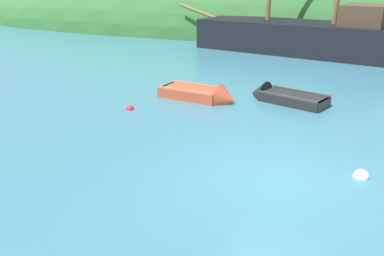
{
  "coord_description": "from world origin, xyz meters",
  "views": [
    {
      "loc": [
        1.1,
        -8.6,
        4.34
      ],
      "look_at": [
        -2.92,
        2.25,
        0.11
      ],
      "focal_mm": 39.23,
      "sensor_mm": 36.0,
      "label": 1
    }
  ],
  "objects_px": {
    "rowboat_far": "(281,98)",
    "buoy_red": "(130,109)",
    "sailing_ship": "(303,41)",
    "buoy_white": "(361,177)",
    "rowboat_outer_right": "(203,96)"
  },
  "relations": [
    {
      "from": "rowboat_outer_right",
      "to": "sailing_ship",
      "type": "bearing_deg",
      "value": 87.79
    },
    {
      "from": "sailing_ship",
      "to": "buoy_white",
      "type": "bearing_deg",
      "value": 114.37
    },
    {
      "from": "sailing_ship",
      "to": "buoy_red",
      "type": "height_order",
      "value": "sailing_ship"
    },
    {
      "from": "sailing_ship",
      "to": "buoy_white",
      "type": "relative_size",
      "value": 40.23
    },
    {
      "from": "sailing_ship",
      "to": "rowboat_far",
      "type": "height_order",
      "value": "sailing_ship"
    },
    {
      "from": "sailing_ship",
      "to": "buoy_white",
      "type": "height_order",
      "value": "sailing_ship"
    },
    {
      "from": "buoy_red",
      "to": "buoy_white",
      "type": "xyz_separation_m",
      "value": [
        7.42,
        -2.74,
        0.0
      ]
    },
    {
      "from": "rowboat_far",
      "to": "buoy_red",
      "type": "xyz_separation_m",
      "value": [
        -4.73,
        -2.82,
        -0.11
      ]
    },
    {
      "from": "rowboat_outer_right",
      "to": "buoy_red",
      "type": "bearing_deg",
      "value": -125.18
    },
    {
      "from": "rowboat_far",
      "to": "buoy_red",
      "type": "distance_m",
      "value": 5.51
    },
    {
      "from": "sailing_ship",
      "to": "buoy_red",
      "type": "bearing_deg",
      "value": 85.81
    },
    {
      "from": "rowboat_outer_right",
      "to": "rowboat_far",
      "type": "height_order",
      "value": "rowboat_outer_right"
    },
    {
      "from": "buoy_red",
      "to": "rowboat_outer_right",
      "type": "bearing_deg",
      "value": 45.6
    },
    {
      "from": "sailing_ship",
      "to": "rowboat_outer_right",
      "type": "height_order",
      "value": "sailing_ship"
    },
    {
      "from": "rowboat_outer_right",
      "to": "buoy_red",
      "type": "distance_m",
      "value": 2.81
    }
  ]
}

